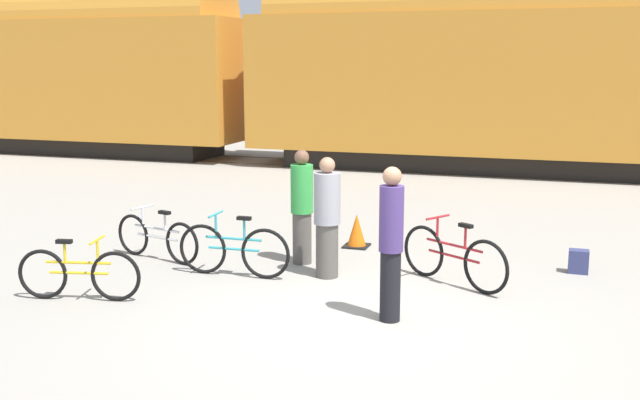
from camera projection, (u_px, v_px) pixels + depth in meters
name	position (u px, v px, depth m)	size (l,w,h in m)	color
ground_plane	(358.00, 321.00, 8.82)	(80.00, 80.00, 0.00)	gray
freight_train	(486.00, 61.00, 20.22)	(40.75, 2.92, 5.66)	black
rail_near	(479.00, 174.00, 20.10)	(52.75, 0.07, 0.01)	#4C4238
rail_far	(485.00, 167.00, 21.44)	(52.75, 0.07, 0.01)	#4C4238
bicycle_yellow	(79.00, 274.00, 9.52)	(1.59, 0.49, 0.81)	black
bicycle_maroon	(453.00, 257.00, 10.17)	(1.58, 1.01, 0.91)	black
bicycle_silver	(157.00, 238.00, 11.46)	(1.65, 0.55, 0.81)	black
bicycle_teal	(234.00, 250.00, 10.57)	(1.68, 0.46, 0.90)	black
person_in_green	(302.00, 207.00, 11.16)	(0.34, 0.34, 1.72)	#514C47
person_in_grey	(327.00, 218.00, 10.45)	(0.37, 0.37, 1.71)	#514C47
person_in_purple	(391.00, 243.00, 8.66)	(0.28, 0.28, 1.83)	black
backpack	(578.00, 261.00, 10.77)	(0.28, 0.20, 0.34)	navy
traffic_cone	(357.00, 232.00, 12.26)	(0.40, 0.40, 0.55)	black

